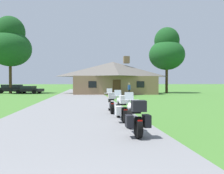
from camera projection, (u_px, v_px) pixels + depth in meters
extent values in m
plane|color=#42752D|center=(78.00, 101.00, 20.81)|extent=(500.00, 500.00, 0.00)
cube|color=slate|center=(78.00, 103.00, 18.82)|extent=(6.40, 80.00, 0.06)
cylinder|color=black|center=(129.00, 119.00, 8.10)|extent=(0.12, 0.64, 0.64)
cylinder|color=black|center=(138.00, 127.00, 6.67)|extent=(0.16, 0.64, 0.64)
cube|color=silver|center=(134.00, 121.00, 7.36)|extent=(0.27, 0.56, 0.30)
ellipsoid|color=silver|center=(132.00, 107.00, 7.61)|extent=(0.31, 0.52, 0.26)
cube|color=black|center=(135.00, 111.00, 7.15)|extent=(0.29, 0.52, 0.10)
cylinder|color=silver|center=(130.00, 100.00, 8.04)|extent=(0.66, 0.04, 0.03)
cylinder|color=silver|center=(129.00, 109.00, 8.09)|extent=(0.06, 0.24, 0.73)
cube|color=#B2BCC6|center=(129.00, 96.00, 8.14)|extent=(0.32, 0.11, 0.27)
sphere|color=silver|center=(130.00, 104.00, 8.05)|extent=(0.11, 0.11, 0.11)
cube|color=black|center=(139.00, 106.00, 6.60)|extent=(0.40, 0.37, 0.32)
cube|color=red|center=(140.00, 121.00, 6.44)|extent=(0.14, 0.03, 0.06)
cylinder|color=silver|center=(140.00, 128.00, 7.00)|extent=(0.08, 0.55, 0.07)
cube|color=black|center=(129.00, 121.00, 6.68)|extent=(0.21, 0.40, 0.36)
cube|color=black|center=(146.00, 121.00, 6.74)|extent=(0.21, 0.40, 0.36)
cylinder|color=black|center=(118.00, 111.00, 10.66)|extent=(0.13, 0.64, 0.64)
cylinder|color=black|center=(124.00, 115.00, 9.23)|extent=(0.18, 0.65, 0.64)
cube|color=silver|center=(121.00, 111.00, 9.92)|extent=(0.28, 0.57, 0.30)
ellipsoid|color=#B2B5BC|center=(120.00, 101.00, 10.17)|extent=(0.32, 0.53, 0.26)
cube|color=black|center=(122.00, 104.00, 9.72)|extent=(0.30, 0.53, 0.10)
cylinder|color=silver|center=(118.00, 96.00, 10.60)|extent=(0.66, 0.06, 0.03)
cylinder|color=silver|center=(118.00, 103.00, 10.65)|extent=(0.07, 0.24, 0.73)
cube|color=#B2BCC6|center=(118.00, 93.00, 10.70)|extent=(0.32, 0.12, 0.27)
sphere|color=silver|center=(118.00, 99.00, 10.61)|extent=(0.11, 0.11, 0.11)
cube|color=silver|center=(125.00, 99.00, 9.17)|extent=(0.41, 0.37, 0.32)
cube|color=red|center=(126.00, 110.00, 9.01)|extent=(0.14, 0.04, 0.06)
cylinder|color=silver|center=(126.00, 116.00, 9.57)|extent=(0.09, 0.55, 0.07)
cube|color=silver|center=(118.00, 111.00, 9.24)|extent=(0.21, 0.41, 0.36)
cube|color=silver|center=(130.00, 110.00, 9.32)|extent=(0.21, 0.41, 0.36)
cylinder|color=black|center=(110.00, 105.00, 13.34)|extent=(0.12, 0.64, 0.64)
cylinder|color=black|center=(112.00, 108.00, 11.91)|extent=(0.16, 0.64, 0.64)
cube|color=silver|center=(111.00, 105.00, 12.60)|extent=(0.27, 0.56, 0.30)
ellipsoid|color=orange|center=(110.00, 97.00, 12.85)|extent=(0.31, 0.52, 0.26)
cube|color=black|center=(111.00, 99.00, 12.40)|extent=(0.29, 0.52, 0.10)
cylinder|color=silver|center=(110.00, 93.00, 13.29)|extent=(0.66, 0.04, 0.03)
cylinder|color=silver|center=(110.00, 99.00, 13.33)|extent=(0.06, 0.24, 0.73)
cube|color=#B2BCC6|center=(109.00, 91.00, 13.38)|extent=(0.32, 0.11, 0.27)
sphere|color=silver|center=(110.00, 96.00, 13.29)|extent=(0.11, 0.11, 0.11)
cube|color=#B7B7BC|center=(112.00, 96.00, 11.85)|extent=(0.40, 0.36, 0.32)
cube|color=red|center=(113.00, 104.00, 11.69)|extent=(0.14, 0.03, 0.06)
cylinder|color=silver|center=(114.00, 109.00, 12.24)|extent=(0.08, 0.55, 0.07)
cube|color=#896B4C|center=(113.00, 85.00, 35.65)|extent=(12.00, 8.62, 2.66)
pyramid|color=#5B5651|center=(113.00, 69.00, 35.60)|extent=(12.72, 9.14, 2.33)
cube|color=brown|center=(126.00, 60.00, 35.83)|extent=(0.90, 0.90, 1.10)
cube|color=#472D19|center=(117.00, 87.00, 31.34)|extent=(1.10, 0.08, 2.10)
cube|color=black|center=(92.00, 84.00, 30.94)|extent=(1.10, 0.06, 0.90)
cube|color=black|center=(140.00, 84.00, 31.73)|extent=(1.10, 0.06, 0.90)
cylinder|color=black|center=(129.00, 93.00, 27.77)|extent=(0.14, 0.14, 0.86)
cylinder|color=black|center=(129.00, 93.00, 27.93)|extent=(0.14, 0.14, 0.86)
cube|color=#2D56AD|center=(129.00, 87.00, 27.83)|extent=(0.38, 0.42, 0.56)
cylinder|color=#2D56AD|center=(128.00, 87.00, 27.63)|extent=(0.09, 0.09, 0.58)
cylinder|color=#2D56AD|center=(130.00, 87.00, 28.04)|extent=(0.09, 0.09, 0.58)
sphere|color=tan|center=(129.00, 84.00, 27.82)|extent=(0.21, 0.21, 0.21)
cylinder|color=#B2AD99|center=(129.00, 83.00, 27.82)|extent=(0.22, 0.22, 0.05)
cylinder|color=#422D19|center=(10.00, 77.00, 35.93)|extent=(0.44, 0.44, 5.29)
ellipsoid|color=#194C1E|center=(10.00, 49.00, 35.85)|extent=(6.60, 6.60, 5.61)
ellipsoid|color=#16441B|center=(10.00, 32.00, 35.80)|extent=(4.62, 4.62, 4.95)
cylinder|color=#422D19|center=(167.00, 79.00, 37.77)|extent=(0.44, 0.44, 4.73)
ellipsoid|color=#194C1E|center=(167.00, 55.00, 37.69)|extent=(5.89, 5.89, 5.01)
ellipsoid|color=#16441B|center=(167.00, 41.00, 37.65)|extent=(4.12, 4.12, 4.42)
cube|color=black|center=(11.00, 89.00, 36.62)|extent=(4.91, 2.89, 0.60)
cube|color=black|center=(12.00, 86.00, 36.68)|extent=(3.52, 2.35, 0.48)
cylinder|color=black|center=(1.00, 92.00, 35.33)|extent=(0.67, 0.37, 0.64)
cylinder|color=black|center=(2.00, 91.00, 36.92)|extent=(0.67, 0.37, 0.64)
cylinder|color=black|center=(20.00, 91.00, 36.34)|extent=(0.67, 0.37, 0.64)
cylinder|color=black|center=(21.00, 91.00, 37.92)|extent=(0.67, 0.37, 0.64)
cube|color=black|center=(29.00, 90.00, 35.27)|extent=(4.54, 2.89, 0.46)
cube|color=black|center=(28.00, 87.00, 35.28)|extent=(2.25, 2.06, 0.42)
cylinder|color=black|center=(18.00, 92.00, 34.63)|extent=(0.68, 0.38, 0.64)
cylinder|color=black|center=(24.00, 91.00, 36.30)|extent=(0.68, 0.38, 0.64)
cylinder|color=black|center=(34.00, 92.00, 34.24)|extent=(0.68, 0.38, 0.64)
cylinder|color=black|center=(39.00, 91.00, 35.92)|extent=(0.68, 0.38, 0.64)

